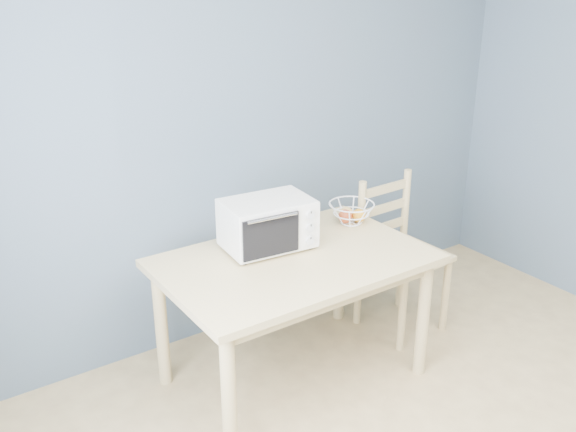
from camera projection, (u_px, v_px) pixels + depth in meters
dining_table at (294, 275)px, 3.41m from camera, size 1.40×0.90×0.75m
toaster_oven at (265, 224)px, 3.43m from camera, size 0.50×0.37×0.28m
fruit_basket at (351, 213)px, 3.80m from camera, size 0.28×0.28×0.12m
dining_chair at (398, 256)px, 4.02m from camera, size 0.47×0.47×0.97m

